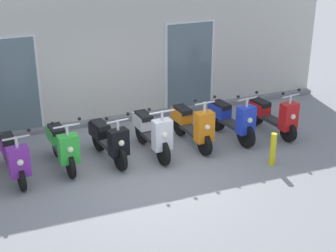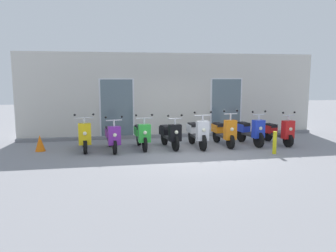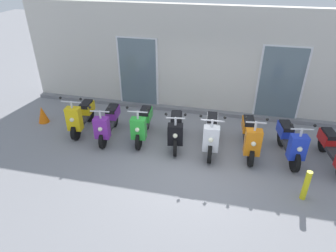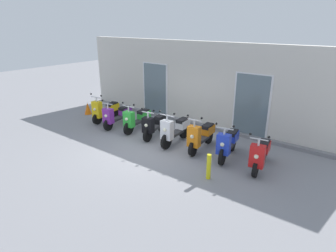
# 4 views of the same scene
# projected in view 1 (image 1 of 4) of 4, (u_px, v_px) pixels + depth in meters

# --- Properties ---
(ground_plane) EXTENTS (40.00, 40.00, 0.00)m
(ground_plane) POSITION_uv_depth(u_px,v_px,m) (146.00, 173.00, 10.14)
(ground_plane) COLOR gray
(storefront_facade) EXTENTS (11.71, 0.50, 3.27)m
(storefront_facade) POSITION_uv_depth(u_px,v_px,m) (103.00, 57.00, 12.10)
(storefront_facade) COLOR beige
(storefront_facade) RESTS_ON ground_plane
(scooter_purple) EXTENTS (0.57, 1.61, 1.19)m
(scooter_purple) POSITION_uv_depth(u_px,v_px,m) (13.00, 156.00, 9.82)
(scooter_purple) COLOR black
(scooter_purple) RESTS_ON ground_plane
(scooter_green) EXTENTS (0.58, 1.55, 1.21)m
(scooter_green) POSITION_uv_depth(u_px,v_px,m) (62.00, 145.00, 10.22)
(scooter_green) COLOR black
(scooter_green) RESTS_ON ground_plane
(scooter_black) EXTENTS (0.61, 1.56, 1.18)m
(scooter_black) POSITION_uv_depth(u_px,v_px,m) (109.00, 139.00, 10.50)
(scooter_black) COLOR black
(scooter_black) RESTS_ON ground_plane
(scooter_white) EXTENTS (0.62, 1.68, 1.28)m
(scooter_white) POSITION_uv_depth(u_px,v_px,m) (152.00, 132.00, 10.75)
(scooter_white) COLOR black
(scooter_white) RESTS_ON ground_plane
(scooter_orange) EXTENTS (0.53, 1.64, 1.30)m
(scooter_orange) POSITION_uv_depth(u_px,v_px,m) (193.00, 125.00, 11.15)
(scooter_orange) COLOR black
(scooter_orange) RESTS_ON ground_plane
(scooter_blue) EXTENTS (0.63, 1.61, 1.25)m
(scooter_blue) POSITION_uv_depth(u_px,v_px,m) (232.00, 119.00, 11.46)
(scooter_blue) COLOR black
(scooter_blue) RESTS_ON ground_plane
(scooter_red) EXTENTS (0.61, 1.58, 1.21)m
(scooter_red) POSITION_uv_depth(u_px,v_px,m) (273.00, 115.00, 11.77)
(scooter_red) COLOR black
(scooter_red) RESTS_ON ground_plane
(curb_bollard) EXTENTS (0.12, 0.12, 0.70)m
(curb_bollard) POSITION_uv_depth(u_px,v_px,m) (273.00, 149.00, 10.34)
(curb_bollard) COLOR yellow
(curb_bollard) RESTS_ON ground_plane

